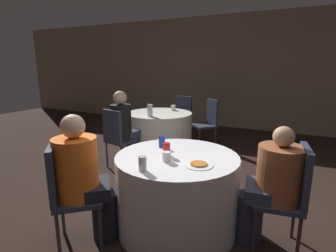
# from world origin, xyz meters

# --- Properties ---
(ground_plane) EXTENTS (16.00, 16.00, 0.00)m
(ground_plane) POSITION_xyz_m (0.00, 0.00, 0.00)
(ground_plane) COLOR black
(wall_back) EXTENTS (16.00, 0.06, 2.80)m
(wall_back) POSITION_xyz_m (0.00, 4.61, 1.40)
(wall_back) COLOR gray
(wall_back) RESTS_ON ground_plane
(table_near) EXTENTS (1.17, 1.17, 0.74)m
(table_near) POSITION_xyz_m (-0.22, 0.01, 0.37)
(table_near) COLOR silver
(table_near) RESTS_ON ground_plane
(table_far) EXTENTS (1.18, 1.18, 0.74)m
(table_far) POSITION_xyz_m (-1.47, 1.96, 0.37)
(table_far) COLOR white
(table_far) RESTS_ON ground_plane
(chair_near_southwest) EXTENTS (0.56, 0.56, 0.93)m
(chair_near_southwest) POSITION_xyz_m (-0.97, -0.66, 0.55)
(chair_near_southwest) COLOR #2D3347
(chair_near_southwest) RESTS_ON ground_plane
(chair_near_east) EXTENTS (0.45, 0.45, 0.93)m
(chair_near_east) POSITION_xyz_m (0.77, 0.14, 0.55)
(chair_near_east) COLOR #2D3347
(chair_near_east) RESTS_ON ground_plane
(chair_far_northeast) EXTENTS (0.57, 0.57, 0.93)m
(chair_far_northeast) POSITION_xyz_m (-0.77, 2.69, 0.55)
(chair_far_northeast) COLOR #2D3347
(chair_far_northeast) RESTS_ON ground_plane
(chair_far_south) EXTENTS (0.47, 0.48, 0.93)m
(chair_far_south) POSITION_xyz_m (-1.67, 0.98, 0.55)
(chair_far_south) COLOR #2D3347
(chair_far_south) RESTS_ON ground_plane
(chair_far_north) EXTENTS (0.40, 0.41, 0.93)m
(chair_far_north) POSITION_xyz_m (-1.45, 2.97, 0.55)
(chair_far_north) COLOR #2D3347
(chair_far_north) RESTS_ON ground_plane
(person_orange_shirt) EXTENTS (0.50, 0.50, 1.18)m
(person_orange_shirt) POSITION_xyz_m (-0.85, -0.56, 0.61)
(person_orange_shirt) COLOR black
(person_orange_shirt) RESTS_ON ground_plane
(person_floral_shirt) EXTENTS (0.53, 0.40, 1.09)m
(person_floral_shirt) POSITION_xyz_m (0.61, 0.12, 0.57)
(person_floral_shirt) COLOR #33384C
(person_floral_shirt) RESTS_ON ground_plane
(person_black_shirt) EXTENTS (0.36, 0.49, 1.20)m
(person_black_shirt) POSITION_xyz_m (-1.64, 1.14, 0.60)
(person_black_shirt) COLOR #33384C
(person_black_shirt) RESTS_ON ground_plane
(pizza_plate_near) EXTENTS (0.25, 0.25, 0.02)m
(pizza_plate_near) POSITION_xyz_m (0.04, -0.13, 0.75)
(pizza_plate_near) COLOR white
(pizza_plate_near) RESTS_ON table_near
(soda_can_silver) EXTENTS (0.07, 0.07, 0.12)m
(soda_can_silver) POSITION_xyz_m (-0.32, -0.45, 0.80)
(soda_can_silver) COLOR silver
(soda_can_silver) RESTS_ON table_near
(soda_can_blue) EXTENTS (0.07, 0.07, 0.12)m
(soda_can_blue) POSITION_xyz_m (-0.47, 0.17, 0.80)
(soda_can_blue) COLOR #1E38A5
(soda_can_blue) RESTS_ON table_near
(soda_can_red) EXTENTS (0.07, 0.07, 0.12)m
(soda_can_red) POSITION_xyz_m (-0.31, -0.04, 0.80)
(soda_can_red) COLOR red
(soda_can_red) RESTS_ON table_near
(cup_near) EXTENTS (0.08, 0.08, 0.09)m
(cup_near) POSITION_xyz_m (-0.24, -0.17, 0.79)
(cup_near) COLOR white
(cup_near) RESTS_ON table_near
(bottle_far) EXTENTS (0.09, 0.09, 0.20)m
(bottle_far) POSITION_xyz_m (-1.44, 1.60, 0.84)
(bottle_far) COLOR silver
(bottle_far) RESTS_ON table_far
(cup_far) EXTENTS (0.09, 0.09, 0.10)m
(cup_far) POSITION_xyz_m (-1.36, 2.32, 0.79)
(cup_far) COLOR white
(cup_far) RESTS_ON table_far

